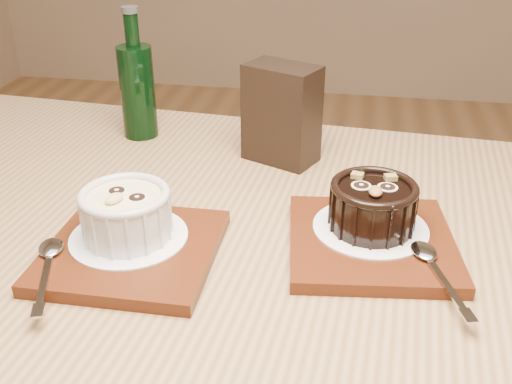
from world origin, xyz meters
TOP-DOWN VIEW (x-y plane):
  - table at (-0.04, -0.28)m, footprint 1.26×0.89m
  - tray_left at (-0.16, -0.31)m, footprint 0.18×0.18m
  - doily_left at (-0.17, -0.30)m, footprint 0.13×0.13m
  - ramekin_white at (-0.17, -0.30)m, footprint 0.10×0.10m
  - spoon_left at (-0.23, -0.37)m, footprint 0.07×0.13m
  - tray_right at (0.10, -0.25)m, footprint 0.20×0.20m
  - doily_right at (0.09, -0.23)m, footprint 0.13×0.13m
  - ramekin_dark at (0.09, -0.23)m, footprint 0.10×0.10m
  - spoon_right at (0.16, -0.31)m, footprint 0.07×0.14m
  - condiment_stand at (-0.03, -0.03)m, footprint 0.12×0.10m
  - green_bottle at (-0.27, 0.02)m, footprint 0.05×0.05m

SIDE VIEW (x-z plane):
  - table at x=-0.04m, z-range 0.28..1.03m
  - tray_left at x=-0.16m, z-range 0.75..0.76m
  - tray_right at x=0.10m, z-range 0.75..0.76m
  - doily_left at x=-0.17m, z-range 0.77..0.77m
  - doily_right at x=0.09m, z-range 0.77..0.77m
  - spoon_left at x=-0.23m, z-range 0.77..0.77m
  - spoon_right at x=0.16m, z-range 0.77..0.77m
  - ramekin_dark at x=0.09m, z-range 0.77..0.83m
  - ramekin_white at x=-0.17m, z-range 0.77..0.83m
  - condiment_stand at x=-0.03m, z-range 0.75..0.89m
  - green_bottle at x=-0.27m, z-range 0.73..0.93m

